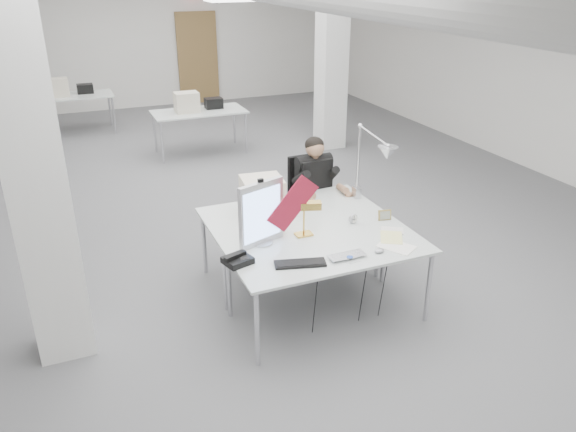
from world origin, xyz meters
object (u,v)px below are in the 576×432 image
at_px(desk_phone, 238,260).
at_px(architect_lamp, 370,166).
at_px(laptop, 350,259).
at_px(beige_monitor, 262,196).
at_px(seated_person, 314,175).
at_px(monitor, 261,213).
at_px(desk_main, 329,249).
at_px(bankers_lamp, 304,220).
at_px(office_chair, 312,206).

bearing_deg(desk_phone, architect_lamp, 5.19).
xyz_separation_m(laptop, beige_monitor, (-0.35, 1.22, 0.18)).
bearing_deg(architect_lamp, desk_phone, -141.31).
height_order(laptop, desk_phone, desk_phone).
relative_size(seated_person, laptop, 2.53).
height_order(monitor, desk_phone, monitor).
bearing_deg(desk_main, monitor, 148.51).
distance_m(bankers_lamp, desk_phone, 0.80).
bearing_deg(desk_phone, desk_main, -19.91).
distance_m(bankers_lamp, beige_monitor, 0.65).
bearing_deg(laptop, desk_main, 102.73).
height_order(office_chair, seated_person, seated_person).
relative_size(seated_person, desk_phone, 3.80).
bearing_deg(office_chair, laptop, -107.17).
height_order(desk_main, monitor, monitor).
bearing_deg(monitor, bankers_lamp, -18.98).
height_order(seated_person, laptop, seated_person).
bearing_deg(beige_monitor, seated_person, 37.50).
height_order(desk_main, desk_phone, desk_phone).
distance_m(desk_phone, beige_monitor, 1.07).
distance_m(laptop, bankers_lamp, 0.64).
distance_m(office_chair, architect_lamp, 1.08).
xyz_separation_m(laptop, bankers_lamp, (-0.17, 0.60, 0.14)).
relative_size(monitor, beige_monitor, 1.48).
bearing_deg(seated_person, laptop, -107.58).
xyz_separation_m(desk_phone, beige_monitor, (0.56, 0.90, 0.16)).
distance_m(bankers_lamp, architect_lamp, 1.03).
relative_size(desk_phone, beige_monitor, 0.55).
height_order(desk_main, bankers_lamp, bankers_lamp).
bearing_deg(desk_main, architect_lamp, 41.44).
distance_m(monitor, bankers_lamp, 0.44).
bearing_deg(desk_main, beige_monitor, 107.13).
bearing_deg(laptop, monitor, 134.74).
xyz_separation_m(bankers_lamp, architect_lamp, (0.92, 0.39, 0.29)).
bearing_deg(architect_lamp, bankers_lamp, -140.29).
relative_size(desk_phone, architect_lamp, 0.25).
height_order(bankers_lamp, architect_lamp, architect_lamp).
xyz_separation_m(seated_person, monitor, (-1.04, -1.11, 0.15)).
bearing_deg(bankers_lamp, beige_monitor, 124.97).
xyz_separation_m(desk_main, monitor, (-0.53, 0.32, 0.31)).
bearing_deg(desk_main, office_chair, 70.81).
xyz_separation_m(desk_main, laptop, (0.06, -0.27, 0.03)).
distance_m(seated_person, architect_lamp, 0.83).
bearing_deg(architect_lamp, office_chair, 127.72).
relative_size(bankers_lamp, architect_lamp, 0.35).
relative_size(laptop, desk_phone, 1.50).
bearing_deg(laptop, office_chair, 75.43).
xyz_separation_m(bankers_lamp, beige_monitor, (-0.18, 0.62, 0.03)).
bearing_deg(seated_person, bankers_lamp, -122.09).
relative_size(seated_person, beige_monitor, 2.11).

